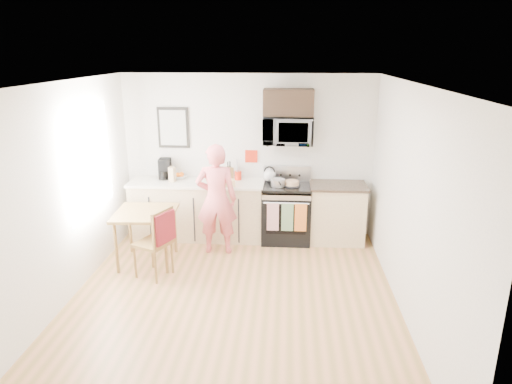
# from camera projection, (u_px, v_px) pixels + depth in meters

# --- Properties ---
(floor) EXTENTS (4.60, 4.60, 0.00)m
(floor) POSITION_uv_depth(u_px,v_px,m) (232.00, 302.00, 5.55)
(floor) COLOR olive
(floor) RESTS_ON ground
(back_wall) EXTENTS (4.00, 0.04, 2.60)m
(back_wall) POSITION_uv_depth(u_px,v_px,m) (248.00, 156.00, 7.36)
(back_wall) COLOR silver
(back_wall) RESTS_ON floor
(front_wall) EXTENTS (4.00, 0.04, 2.60)m
(front_wall) POSITION_uv_depth(u_px,v_px,m) (187.00, 312.00, 2.98)
(front_wall) COLOR silver
(front_wall) RESTS_ON floor
(left_wall) EXTENTS (0.04, 4.60, 2.60)m
(left_wall) POSITION_uv_depth(u_px,v_px,m) (60.00, 197.00, 5.30)
(left_wall) COLOR silver
(left_wall) RESTS_ON floor
(right_wall) EXTENTS (0.04, 4.60, 2.60)m
(right_wall) POSITION_uv_depth(u_px,v_px,m) (410.00, 205.00, 5.03)
(right_wall) COLOR silver
(right_wall) RESTS_ON floor
(ceiling) EXTENTS (4.00, 4.60, 0.04)m
(ceiling) POSITION_uv_depth(u_px,v_px,m) (229.00, 83.00, 4.78)
(ceiling) COLOR white
(ceiling) RESTS_ON back_wall
(window) EXTENTS (0.06, 1.40, 1.50)m
(window) POSITION_uv_depth(u_px,v_px,m) (90.00, 160.00, 5.99)
(window) COLOR silver
(window) RESTS_ON left_wall
(cabinet_left) EXTENTS (2.10, 0.60, 0.90)m
(cabinet_left) POSITION_uv_depth(u_px,v_px,m) (198.00, 211.00, 7.38)
(cabinet_left) COLOR tan
(cabinet_left) RESTS_ON floor
(countertop_left) EXTENTS (2.14, 0.64, 0.04)m
(countertop_left) POSITION_uv_depth(u_px,v_px,m) (197.00, 183.00, 7.24)
(countertop_left) COLOR beige
(countertop_left) RESTS_ON cabinet_left
(cabinet_right) EXTENTS (0.84, 0.60, 0.90)m
(cabinet_right) POSITION_uv_depth(u_px,v_px,m) (337.00, 214.00, 7.23)
(cabinet_right) COLOR tan
(cabinet_right) RESTS_ON floor
(countertop_right) EXTENTS (0.88, 0.64, 0.04)m
(countertop_right) POSITION_uv_depth(u_px,v_px,m) (338.00, 186.00, 7.09)
(countertop_right) COLOR black
(countertop_right) RESTS_ON cabinet_right
(range) EXTENTS (0.76, 0.70, 1.16)m
(range) POSITION_uv_depth(u_px,v_px,m) (286.00, 214.00, 7.26)
(range) COLOR black
(range) RESTS_ON floor
(microwave) EXTENTS (0.76, 0.51, 0.42)m
(microwave) POSITION_uv_depth(u_px,v_px,m) (288.00, 130.00, 6.97)
(microwave) COLOR #B5B5BA
(microwave) RESTS_ON back_wall
(upper_cabinet) EXTENTS (0.76, 0.35, 0.40)m
(upper_cabinet) POSITION_uv_depth(u_px,v_px,m) (288.00, 102.00, 6.89)
(upper_cabinet) COLOR black
(upper_cabinet) RESTS_ON back_wall
(wall_art) EXTENTS (0.50, 0.04, 0.65)m
(wall_art) POSITION_uv_depth(u_px,v_px,m) (173.00, 128.00, 7.28)
(wall_art) COLOR black
(wall_art) RESTS_ON back_wall
(wall_trivet) EXTENTS (0.20, 0.02, 0.20)m
(wall_trivet) POSITION_uv_depth(u_px,v_px,m) (251.00, 156.00, 7.34)
(wall_trivet) COLOR red
(wall_trivet) RESTS_ON back_wall
(person) EXTENTS (0.63, 0.43, 1.67)m
(person) POSITION_uv_depth(u_px,v_px,m) (216.00, 199.00, 6.71)
(person) COLOR #C43536
(person) RESTS_ON floor
(dining_table) EXTENTS (0.82, 0.82, 0.77)m
(dining_table) POSITION_uv_depth(u_px,v_px,m) (145.00, 218.00, 6.41)
(dining_table) COLOR brown
(dining_table) RESTS_ON floor
(chair) EXTENTS (0.57, 0.55, 0.97)m
(chair) POSITION_uv_depth(u_px,v_px,m) (160.00, 234.00, 5.97)
(chair) COLOR brown
(chair) RESTS_ON floor
(knife_block) EXTENTS (0.15, 0.16, 0.20)m
(knife_block) POSITION_uv_depth(u_px,v_px,m) (229.00, 173.00, 7.32)
(knife_block) COLOR brown
(knife_block) RESTS_ON countertop_left
(utensil_crock) EXTENTS (0.11, 0.11, 0.33)m
(utensil_crock) POSITION_uv_depth(u_px,v_px,m) (238.00, 172.00, 7.30)
(utensil_crock) COLOR red
(utensil_crock) RESTS_ON countertop_left
(fruit_bowl) EXTENTS (0.27, 0.27, 0.10)m
(fruit_bowl) POSITION_uv_depth(u_px,v_px,m) (180.00, 176.00, 7.41)
(fruit_bowl) COLOR white
(fruit_bowl) RESTS_ON countertop_left
(milk_carton) EXTENTS (0.11, 0.11, 0.24)m
(milk_carton) POSITION_uv_depth(u_px,v_px,m) (172.00, 174.00, 7.20)
(milk_carton) COLOR tan
(milk_carton) RESTS_ON countertop_left
(coffee_maker) EXTENTS (0.20, 0.28, 0.33)m
(coffee_maker) POSITION_uv_depth(u_px,v_px,m) (165.00, 169.00, 7.36)
(coffee_maker) COLOR black
(coffee_maker) RESTS_ON countertop_left
(bread_bag) EXTENTS (0.30, 0.18, 0.10)m
(bread_bag) POSITION_uv_depth(u_px,v_px,m) (226.00, 183.00, 6.97)
(bread_bag) COLOR tan
(bread_bag) RESTS_ON countertop_left
(cake) EXTENTS (0.26, 0.26, 0.09)m
(cake) POSITION_uv_depth(u_px,v_px,m) (292.00, 183.00, 7.05)
(cake) COLOR black
(cake) RESTS_ON range
(kettle) EXTENTS (0.20, 0.20, 0.25)m
(kettle) POSITION_uv_depth(u_px,v_px,m) (269.00, 175.00, 7.27)
(kettle) COLOR white
(kettle) RESTS_ON range
(pot) EXTENTS (0.22, 0.37, 0.11)m
(pot) POSITION_uv_depth(u_px,v_px,m) (278.00, 183.00, 7.02)
(pot) COLOR #B5B5BA
(pot) RESTS_ON range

